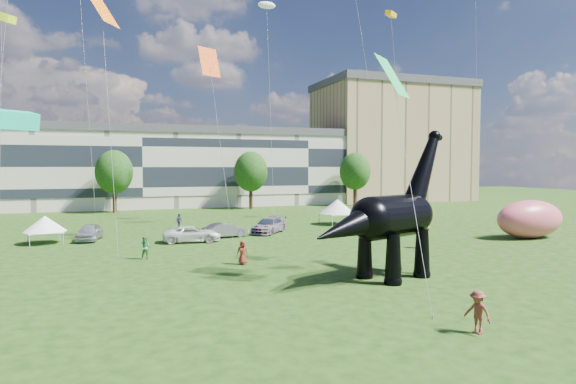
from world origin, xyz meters
name	(u,v)px	position (x,y,z in m)	size (l,w,h in m)	color
ground	(368,307)	(0.00, 0.00, 0.00)	(220.00, 220.00, 0.00)	#16330C
terrace_row	(141,170)	(-8.00, 62.00, 6.00)	(78.00, 11.00, 12.00)	beige
apartment_block	(391,144)	(40.00, 65.00, 11.00)	(28.00, 18.00, 22.00)	tan
tree_mid_left	(114,169)	(-12.00, 53.00, 6.29)	(5.20, 5.20, 9.44)	#382314
tree_mid_right	(251,168)	(8.00, 53.00, 6.29)	(5.20, 5.20, 9.44)	#382314
tree_far_right	(355,168)	(26.00, 53.00, 6.29)	(5.20, 5.20, 9.44)	#382314
dinosaur_sculpture	(389,220)	(3.90, 4.77, 3.47)	(10.99, 5.73, 9.19)	black
car_silver	(89,232)	(-13.65, 26.11, 0.73)	(1.73, 4.30, 1.47)	silver
car_grey	(226,230)	(-1.84, 24.03, 0.68)	(1.45, 4.16, 1.37)	slate
car_white	(192,234)	(-5.13, 22.31, 0.69)	(2.30, 4.99, 1.39)	white
car_dark	(269,226)	(2.79, 25.62, 0.74)	(2.08, 5.12, 1.48)	#595960
gazebo_near	(399,211)	(16.59, 24.08, 1.86)	(4.38, 4.38, 2.64)	white
gazebo_far	(337,207)	(12.21, 29.99, 2.01)	(4.49, 4.49, 2.86)	white
gazebo_left	(45,224)	(-17.08, 25.49, 1.68)	(4.09, 4.09, 2.39)	white
inflatable_pink	(530,219)	(24.50, 14.68, 1.76)	(7.02, 3.51, 3.51)	#E2586D
visitors	(265,243)	(-0.80, 14.32, 0.87)	(45.84, 37.52, 1.88)	maroon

